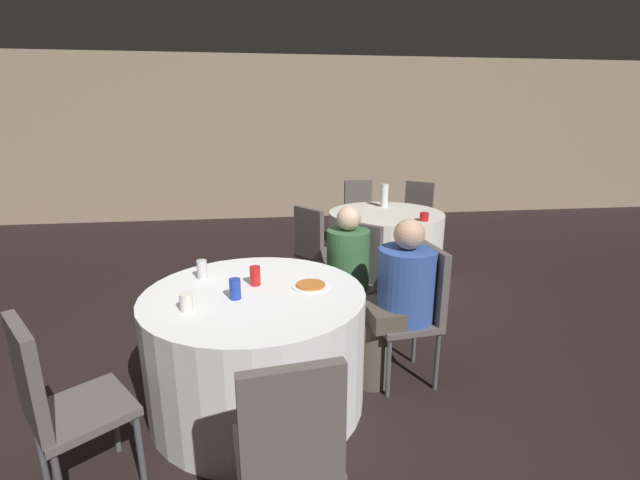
% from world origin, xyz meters
% --- Properties ---
extents(ground_plane, '(16.00, 16.00, 0.00)m').
position_xyz_m(ground_plane, '(0.00, 0.00, 0.00)').
color(ground_plane, black).
extents(wall_back, '(16.00, 0.06, 2.80)m').
position_xyz_m(wall_back, '(0.00, 5.21, 1.40)').
color(wall_back, gray).
rests_on(wall_back, ground_plane).
extents(table_near, '(1.35, 1.35, 0.75)m').
position_xyz_m(table_near, '(0.04, -0.14, 0.37)').
color(table_near, white).
rests_on(table_near, ground_plane).
extents(table_far, '(1.28, 1.28, 0.75)m').
position_xyz_m(table_far, '(1.47, 1.97, 0.37)').
color(table_far, white).
rests_on(table_far, ground_plane).
extents(chair_near_east, '(0.44, 0.44, 0.95)m').
position_xyz_m(chair_near_east, '(1.13, -0.04, 0.56)').
color(chair_near_east, '#59514C').
rests_on(chair_near_east, ground_plane).
extents(chair_near_south, '(0.45, 0.45, 0.95)m').
position_xyz_m(chair_near_south, '(0.19, -1.23, 0.56)').
color(chair_near_south, '#59514C').
rests_on(chair_near_south, ground_plane).
extents(chair_near_southwest, '(0.56, 0.56, 0.95)m').
position_xyz_m(chair_near_southwest, '(-0.83, -0.80, 0.56)').
color(chair_near_southwest, '#59514C').
rests_on(chair_near_southwest, ground_plane).
extents(chair_near_northeast, '(0.57, 0.57, 0.95)m').
position_xyz_m(chair_near_northeast, '(0.83, 0.61, 0.56)').
color(chair_near_northeast, '#59514C').
rests_on(chair_near_northeast, ground_plane).
extents(chair_far_southwest, '(0.56, 0.56, 0.95)m').
position_xyz_m(chair_far_southwest, '(0.60, 1.37, 0.56)').
color(chair_far_southwest, '#59514C').
rests_on(chair_far_southwest, ground_plane).
extents(chair_far_northeast, '(0.56, 0.56, 0.95)m').
position_xyz_m(chair_far_northeast, '(2.13, 2.79, 0.56)').
color(chair_far_northeast, '#59514C').
rests_on(chair_far_northeast, ground_plane).
extents(chair_far_north, '(0.42, 0.43, 0.95)m').
position_xyz_m(chair_far_north, '(1.41, 3.02, 0.56)').
color(chair_far_north, '#59514C').
rests_on(chair_far_north, ground_plane).
extents(person_green_jacket, '(0.47, 0.47, 1.12)m').
position_xyz_m(person_green_jacket, '(0.71, 0.49, 0.57)').
color(person_green_jacket, '#4C4238').
rests_on(person_green_jacket, ground_plane).
extents(person_blue_shirt, '(0.53, 0.40, 1.15)m').
position_xyz_m(person_blue_shirt, '(0.97, -0.05, 0.60)').
color(person_blue_shirt, '#4C4238').
rests_on(person_blue_shirt, ground_plane).
extents(pizza_plate_near, '(0.24, 0.24, 0.02)m').
position_xyz_m(pizza_plate_near, '(0.39, -0.10, 0.75)').
color(pizza_plate_near, white).
rests_on(pizza_plate_near, table_near).
extents(soda_can_silver, '(0.07, 0.07, 0.12)m').
position_xyz_m(soda_can_silver, '(-0.30, 0.14, 0.81)').
color(soda_can_silver, silver).
rests_on(soda_can_silver, table_near).
extents(soda_can_blue, '(0.07, 0.07, 0.12)m').
position_xyz_m(soda_can_blue, '(-0.06, -0.23, 0.81)').
color(soda_can_blue, '#1E38A5').
rests_on(soda_can_blue, table_near).
extents(soda_can_red, '(0.07, 0.07, 0.12)m').
position_xyz_m(soda_can_red, '(0.05, -0.03, 0.81)').
color(soda_can_red, red).
rests_on(soda_can_red, table_near).
extents(cup_near, '(0.07, 0.07, 0.10)m').
position_xyz_m(cup_near, '(-0.32, -0.36, 0.79)').
color(cup_near, silver).
rests_on(cup_near, table_near).
extents(bottle_far, '(0.09, 0.09, 0.27)m').
position_xyz_m(bottle_far, '(1.54, 2.28, 0.88)').
color(bottle_far, white).
rests_on(bottle_far, table_far).
extents(cup_far, '(0.09, 0.09, 0.09)m').
position_xyz_m(cup_far, '(1.74, 1.51, 0.79)').
color(cup_far, red).
rests_on(cup_far, table_far).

